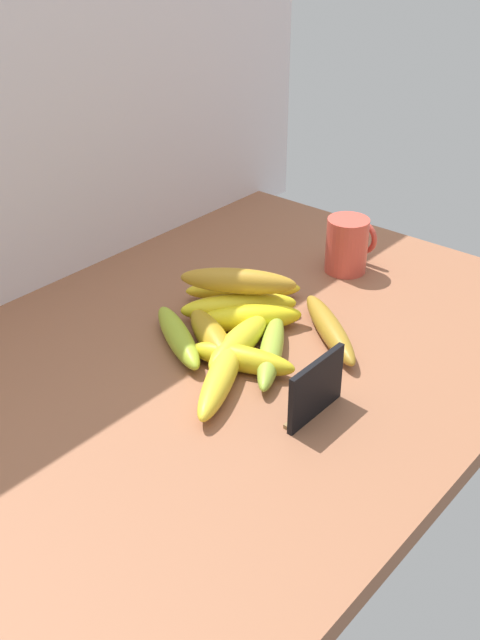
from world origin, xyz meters
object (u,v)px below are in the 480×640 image
(banana_2, at_px, (330,328))
(banana_8, at_px, (239,343))
(banana_0, at_px, (271,351))
(banana_3, at_px, (222,374))
(banana_6, at_px, (243,290))
(banana_4, at_px, (242,359))
(chalkboard_sign, at_px, (316,390))
(banana_11, at_px, (235,282))
(banana_10, at_px, (238,281))
(banana_5, at_px, (178,337))
(banana_7, at_px, (210,339))
(banana_1, at_px, (250,318))
(coffee_mug, at_px, (348,245))
(banana_9, at_px, (239,307))

(banana_2, xyz_separation_m, banana_8, (-0.12, 0.08, 0.00))
(banana_0, distance_m, banana_3, 0.09)
(banana_6, height_order, banana_8, banana_8)
(banana_3, bearing_deg, banana_4, 5.34)
(chalkboard_sign, relative_size, banana_0, 0.55)
(banana_11, bearing_deg, banana_2, -75.91)
(banana_3, relative_size, banana_10, 1.15)
(banana_11, bearing_deg, banana_3, -144.93)
(banana_10, bearing_deg, banana_5, 175.42)
(banana_0, xyz_separation_m, banana_2, (0.10, -0.03, 0.00))
(banana_7, bearing_deg, banana_8, -62.80)
(banana_3, relative_size, banana_5, 1.17)
(banana_6, relative_size, banana_11, 1.26)
(banana_6, relative_size, banana_8, 1.19)
(banana_10, distance_m, banana_11, 0.01)
(banana_6, height_order, banana_11, banana_11)
(banana_0, distance_m, banana_4, 0.05)
(chalkboard_sign, bearing_deg, banana_10, 61.65)
(banana_1, bearing_deg, banana_11, 67.75)
(chalkboard_sign, height_order, coffee_mug, coffee_mug)
(banana_0, bearing_deg, banana_3, 172.34)
(banana_5, distance_m, banana_6, 0.18)
(banana_2, height_order, banana_8, banana_8)
(banana_10, bearing_deg, banana_6, 31.54)
(coffee_mug, height_order, banana_2, coffee_mug)
(banana_3, bearing_deg, chalkboard_sign, -77.61)
(chalkboard_sign, distance_m, banana_6, 0.32)
(banana_1, distance_m, banana_6, 0.10)
(coffee_mug, height_order, banana_0, coffee_mug)
(banana_6, height_order, banana_10, banana_10)
(banana_5, xyz_separation_m, banana_7, (0.02, -0.04, 0.00))
(chalkboard_sign, distance_m, banana_9, 0.27)
(banana_4, distance_m, banana_11, 0.16)
(banana_1, relative_size, banana_7, 1.00)
(banana_7, bearing_deg, banana_4, -96.75)
(banana_0, distance_m, banana_7, 0.09)
(banana_3, bearing_deg, banana_11, 35.07)
(banana_8, relative_size, banana_10, 0.87)
(banana_0, distance_m, banana_11, 0.15)
(coffee_mug, height_order, banana_10, coffee_mug)
(banana_1, bearing_deg, banana_5, 154.83)
(banana_9, bearing_deg, banana_10, 50.87)
(banana_4, bearing_deg, banana_8, 45.79)
(banana_6, bearing_deg, banana_3, -146.91)
(banana_1, bearing_deg, coffee_mug, -0.17)
(banana_10, bearing_deg, banana_9, -129.13)
(banana_0, distance_m, banana_8, 0.05)
(banana_0, height_order, banana_9, banana_9)
(banana_1, xyz_separation_m, banana_5, (-0.11, 0.05, -0.00))
(banana_8, bearing_deg, banana_10, 40.75)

